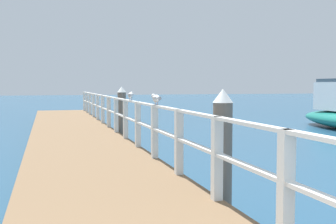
# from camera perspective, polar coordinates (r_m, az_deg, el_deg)

# --- Properties ---
(pier_deck) EXTENTS (2.60, 23.60, 0.52)m
(pier_deck) POSITION_cam_1_polar(r_m,az_deg,el_deg) (12.82, -12.46, -4.03)
(pier_deck) COLOR brown
(pier_deck) RESTS_ON ground_plane
(pier_railing) EXTENTS (0.12, 22.12, 1.06)m
(pier_railing) POSITION_cam_1_polar(r_m,az_deg,el_deg) (12.86, -7.09, 0.15)
(pier_railing) COLOR silver
(pier_railing) RESTS_ON pier_deck
(dock_piling_near) EXTENTS (0.29, 0.29, 1.92)m
(dock_piling_near) POSITION_cam_1_polar(r_m,az_deg,el_deg) (6.11, 7.43, -5.78)
(dock_piling_near) COLOR #6B6056
(dock_piling_near) RESTS_ON ground_plane
(dock_piling_far) EXTENTS (0.29, 0.29, 1.92)m
(dock_piling_far) POSITION_cam_1_polar(r_m,az_deg,el_deg) (14.08, -6.32, -0.38)
(dock_piling_far) COLOR #6B6056
(dock_piling_far) RESTS_ON ground_plane
(seagull_foreground) EXTENTS (0.19, 0.48, 0.21)m
(seagull_foreground) POSITION_cam_1_polar(r_m,az_deg,el_deg) (8.10, -1.63, 1.91)
(seagull_foreground) COLOR white
(seagull_foreground) RESTS_ON pier_railing
(seagull_background) EXTENTS (0.24, 0.47, 0.21)m
(seagull_background) POSITION_cam_1_polar(r_m,az_deg,el_deg) (10.58, -5.11, 2.33)
(seagull_background) COLOR white
(seagull_background) RESTS_ON pier_railing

